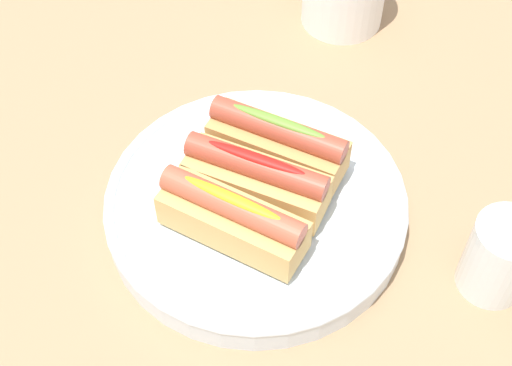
{
  "coord_description": "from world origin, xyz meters",
  "views": [
    {
      "loc": [
        0.1,
        -0.43,
        0.63
      ],
      "look_at": [
        0.01,
        0.01,
        0.06
      ],
      "focal_mm": 50.06,
      "sensor_mm": 36.0,
      "label": 1
    }
  ],
  "objects": [
    {
      "name": "hotdog_front",
      "position": [
        -0.01,
        -0.04,
        0.06
      ],
      "size": [
        0.16,
        0.09,
        0.06
      ],
      "color": "tan",
      "rests_on": "serving_bowl"
    },
    {
      "name": "water_glass",
      "position": [
        0.26,
        -0.02,
        0.04
      ],
      "size": [
        0.07,
        0.07,
        0.09
      ],
      "color": "white",
      "rests_on": "ground_plane"
    },
    {
      "name": "hotdog_side",
      "position": [
        0.02,
        0.07,
        0.06
      ],
      "size": [
        0.16,
        0.09,
        0.06
      ],
      "color": "tan",
      "rests_on": "serving_bowl"
    },
    {
      "name": "hotdog_back",
      "position": [
        0.01,
        0.01,
        0.06
      ],
      "size": [
        0.16,
        0.08,
        0.06
      ],
      "color": "tan",
      "rests_on": "serving_bowl"
    },
    {
      "name": "serving_bowl",
      "position": [
        0.01,
        0.01,
        0.02
      ],
      "size": [
        0.32,
        0.32,
        0.04
      ],
      "color": "silver",
      "rests_on": "ground_plane"
    },
    {
      "name": "ground_plane",
      "position": [
        0.0,
        0.0,
        0.0
      ],
      "size": [
        2.4,
        2.4,
        0.0
      ],
      "primitive_type": "plane",
      "color": "#9E7A56"
    }
  ]
}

